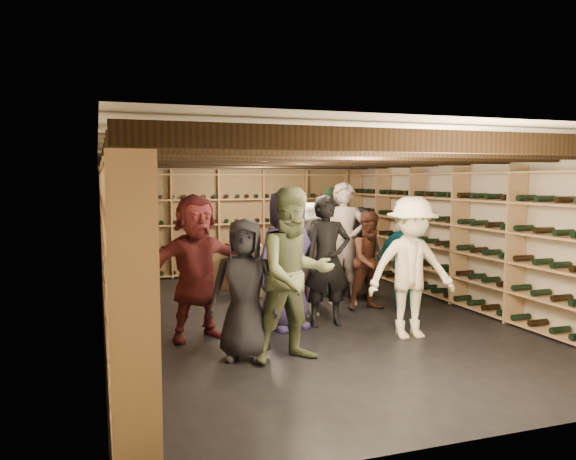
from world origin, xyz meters
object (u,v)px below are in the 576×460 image
(crate_stack_right, at_px, (228,270))
(person_2, at_px, (295,275))
(person_4, at_px, (404,259))
(person_10, at_px, (329,241))
(person_7, at_px, (344,243))
(person_5, at_px, (196,267))
(person_12, at_px, (361,253))
(person_0, at_px, (245,289))
(person_11, at_px, (301,255))
(person_9, at_px, (308,260))
(crate_stack_left, at_px, (247,270))
(person_3, at_px, (411,268))
(person_8, at_px, (371,261))
(person_1, at_px, (327,261))
(crate_loose, at_px, (255,279))
(person_6, at_px, (287,259))

(crate_stack_right, height_order, person_2, person_2)
(person_4, distance_m, person_10, 1.45)
(crate_stack_right, xyz_separation_m, person_7, (1.47, -1.75, 0.62))
(person_5, relative_size, person_12, 1.21)
(person_0, distance_m, person_11, 2.66)
(person_9, bearing_deg, person_2, -130.58)
(crate_stack_left, xyz_separation_m, crate_stack_right, (-0.20, 0.62, -0.08))
(person_2, bearing_deg, person_0, 147.71)
(person_3, height_order, person_8, person_3)
(person_0, distance_m, person_7, 3.06)
(person_1, bearing_deg, person_7, 61.35)
(person_4, bearing_deg, crate_stack_left, 152.79)
(person_10, bearing_deg, person_0, -140.12)
(person_12, bearing_deg, crate_loose, 141.27)
(crate_stack_left, xyz_separation_m, person_0, (-0.89, -3.29, 0.35))
(crate_loose, distance_m, person_3, 4.27)
(person_2, bearing_deg, person_4, 30.98)
(person_7, relative_size, person_9, 1.17)
(person_6, height_order, person_7, person_7)
(person_3, relative_size, person_6, 0.96)
(crate_stack_right, bearing_deg, person_1, -76.25)
(person_10, bearing_deg, person_6, -139.63)
(person_8, bearing_deg, person_1, -148.03)
(crate_loose, distance_m, person_7, 2.43)
(crate_stack_left, relative_size, person_8, 0.57)
(person_1, bearing_deg, person_3, -43.81)
(person_8, bearing_deg, person_7, 111.92)
(person_8, height_order, person_9, person_9)
(person_0, relative_size, person_11, 0.97)
(person_6, bearing_deg, crate_stack_right, 78.48)
(crate_stack_left, xyz_separation_m, person_9, (0.45, -1.72, 0.39))
(person_1, bearing_deg, person_4, 26.73)
(person_12, bearing_deg, person_1, -116.32)
(person_3, distance_m, person_6, 1.60)
(person_6, height_order, person_9, person_6)
(crate_stack_left, height_order, person_9, person_9)
(person_10, height_order, person_11, person_10)
(crate_stack_right, height_order, crate_loose, crate_stack_right)
(person_3, relative_size, person_8, 1.18)
(person_7, bearing_deg, person_4, -12.80)
(person_0, bearing_deg, person_10, 74.20)
(crate_stack_right, relative_size, person_11, 0.43)
(crate_stack_left, bearing_deg, person_6, -91.22)
(person_3, xyz_separation_m, person_4, (0.77, 1.47, -0.13))
(person_4, bearing_deg, person_8, -171.04)
(crate_stack_right, bearing_deg, person_8, -53.25)
(crate_stack_right, height_order, person_8, person_8)
(person_10, relative_size, person_12, 1.23)
(person_11, bearing_deg, crate_stack_left, 108.76)
(person_4, height_order, person_12, person_4)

